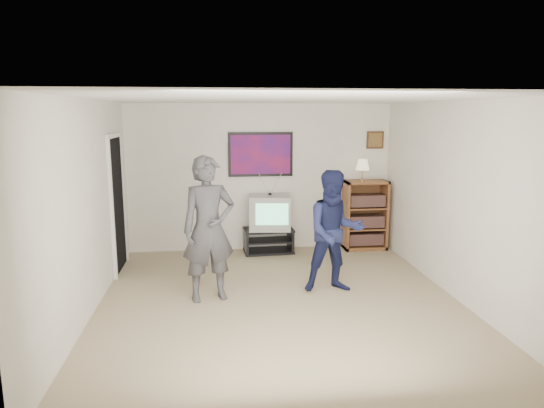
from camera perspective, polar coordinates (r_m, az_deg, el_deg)
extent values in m
cube|color=#7F7050|center=(6.21, 0.95, -11.47)|extent=(4.50, 5.00, 0.01)
cube|color=white|center=(5.76, 1.02, 12.25)|extent=(4.50, 5.00, 0.01)
cube|color=silver|center=(8.31, -1.37, 3.11)|extent=(4.50, 0.01, 2.50)
cube|color=silver|center=(5.99, -20.88, -0.54)|extent=(0.01, 5.00, 2.50)
cube|color=silver|center=(6.55, 20.88, 0.37)|extent=(0.01, 5.00, 2.50)
cube|color=black|center=(8.21, -0.43, -3.04)|extent=(0.85, 0.51, 0.04)
cube|color=black|center=(8.31, -0.42, -5.55)|extent=(0.85, 0.51, 0.04)
cube|color=black|center=(8.23, -3.10, -4.38)|extent=(0.06, 0.44, 0.41)
cube|color=black|center=(8.31, 2.22, -4.22)|extent=(0.06, 0.44, 0.41)
imported|color=#3B3B3E|center=(6.10, -7.46, -2.94)|extent=(0.76, 0.59, 1.83)
imported|color=#181D42|center=(6.41, 7.37, -3.25)|extent=(0.79, 0.62, 1.62)
cube|color=white|center=(6.23, -7.54, 0.69)|extent=(0.04, 0.12, 0.04)
cube|color=white|center=(6.64, 7.27, -1.13)|extent=(0.05, 0.11, 0.03)
cube|color=black|center=(8.24, -1.36, 5.85)|extent=(1.10, 0.03, 0.75)
cube|color=white|center=(8.19, -5.24, 7.88)|extent=(0.28, 0.02, 0.14)
cube|color=#462B16|center=(8.65, 12.04, 7.38)|extent=(0.30, 0.03, 0.30)
cube|color=black|center=(7.56, -17.78, -0.07)|extent=(0.03, 0.85, 2.00)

